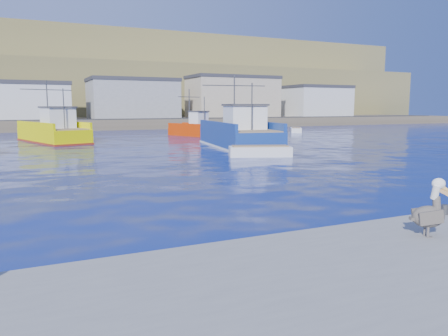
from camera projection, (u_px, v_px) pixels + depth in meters
name	position (u px, v px, depth m)	size (l,w,h in m)	color
ground	(294.00, 216.00, 14.78)	(260.00, 260.00, 0.00)	#08125D
dock_bollards	(383.00, 218.00, 11.88)	(36.20, 0.20, 0.30)	#4C4C4C
far_shore	(56.00, 86.00, 111.83)	(200.00, 81.00, 24.00)	brown
trawler_yellow_b	(54.00, 132.00, 45.20)	(6.93, 11.86, 6.50)	#E9E700
trawler_blue	(239.00, 135.00, 39.90)	(6.40, 13.25, 6.70)	navy
boat_orange	(195.00, 128.00, 55.04)	(4.97, 7.30, 5.89)	#C12E03
skiff_mid	(260.00, 152.00, 32.35)	(4.83, 3.06, 0.99)	silver
skiff_far	(296.00, 130.00, 62.88)	(3.35, 4.22, 0.89)	silver
pelican	(430.00, 212.00, 10.63)	(1.14, 0.76, 1.45)	#595451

